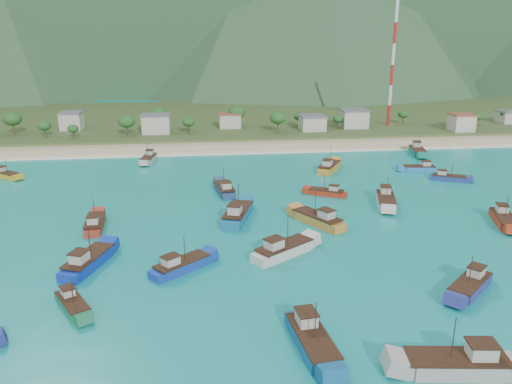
{
  "coord_description": "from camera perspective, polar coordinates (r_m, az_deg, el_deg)",
  "views": [
    {
      "loc": [
        -18.64,
        -87.49,
        36.17
      ],
      "look_at": [
        -6.07,
        18.0,
        3.0
      ],
      "focal_mm": 35.0,
      "sensor_mm": 36.0,
      "label": 1
    }
  ],
  "objects": [
    {
      "name": "boat_13",
      "position": [
        86.67,
        3.16,
        -6.68
      ],
      "size": [
        12.13,
        9.99,
        7.25
      ],
      "rotation": [
        0.0,
        0.0,
        5.32
      ],
      "color": "beige",
      "rests_on": "ground"
    },
    {
      "name": "ground",
      "position": [
        96.49,
        4.87,
        -4.74
      ],
      "size": [
        600.0,
        600.0,
        0.0
      ],
      "primitive_type": "plane",
      "color": "#0C7784",
      "rests_on": "ground"
    },
    {
      "name": "boat_25",
      "position": [
        115.99,
        14.61,
        -0.94
      ],
      "size": [
        6.81,
        12.53,
        7.1
      ],
      "rotation": [
        0.0,
        0.0,
        2.85
      ],
      "color": "beige",
      "rests_on": "ground"
    },
    {
      "name": "beach",
      "position": [
        171.39,
        -0.4,
        5.16
      ],
      "size": [
        400.0,
        18.0,
        1.2
      ],
      "primitive_type": "cube",
      "color": "beige",
      "rests_on": "ground"
    },
    {
      "name": "boat_11",
      "position": [
        154.57,
        -12.17,
        3.7
      ],
      "size": [
        4.51,
        10.93,
        6.27
      ],
      "rotation": [
        0.0,
        0.0,
        3.01
      ],
      "color": "#AAA49A",
      "rests_on": "ground"
    },
    {
      "name": "boat_20",
      "position": [
        101.25,
        7.1,
        -3.17
      ],
      "size": [
        9.42,
        12.31,
        7.21
      ],
      "rotation": [
        0.0,
        0.0,
        0.55
      ],
      "color": "#BA7E31",
      "rests_on": "ground"
    },
    {
      "name": "boat_0",
      "position": [
        63.38,
        22.15,
        -17.85
      ],
      "size": [
        13.01,
        5.36,
        7.47
      ],
      "rotation": [
        0.0,
        0.0,
        1.44
      ],
      "color": "#A9A198",
      "rests_on": "ground"
    },
    {
      "name": "boat_5",
      "position": [
        86.86,
        -18.64,
        -7.59
      ],
      "size": [
        7.49,
        12.63,
        7.17
      ],
      "rotation": [
        0.0,
        0.0,
        5.94
      ],
      "color": "#0F32A6",
      "rests_on": "ground"
    },
    {
      "name": "boat_9",
      "position": [
        112.71,
        26.44,
        -2.84
      ],
      "size": [
        6.56,
        11.51,
        6.53
      ],
      "rotation": [
        0.0,
        0.0,
        2.82
      ],
      "color": "#AD2E15",
      "rests_on": "ground"
    },
    {
      "name": "surf_line",
      "position": [
        162.18,
        -0.02,
        4.45
      ],
      "size": [
        400.0,
        2.5,
        0.08
      ],
      "primitive_type": "cube",
      "color": "white",
      "rests_on": "ground"
    },
    {
      "name": "boat_19",
      "position": [
        75.48,
        -20.24,
        -12.0
      ],
      "size": [
        6.55,
        8.84,
        5.14
      ],
      "rotation": [
        0.0,
        0.0,
        3.66
      ],
      "color": "#1D6C46",
      "rests_on": "ground"
    },
    {
      "name": "village",
      "position": [
        193.99,
        -0.23,
        7.99
      ],
      "size": [
        219.44,
        29.54,
        7.06
      ],
      "color": "beige",
      "rests_on": "ground"
    },
    {
      "name": "boat_21",
      "position": [
        63.4,
        6.39,
        -16.58
      ],
      "size": [
        4.86,
        12.39,
        7.14
      ],
      "rotation": [
        0.0,
        0.0,
        3.25
      ],
      "color": "#13578B",
      "rests_on": "ground"
    },
    {
      "name": "boat_14",
      "position": [
        149.83,
        -26.69,
        1.74
      ],
      "size": [
        9.2,
        8.17,
        5.64
      ],
      "rotation": [
        0.0,
        0.0,
        4.04
      ],
      "color": "gold",
      "rests_on": "ground"
    },
    {
      "name": "boat_24",
      "position": [
        142.32,
        8.37,
        2.8
      ],
      "size": [
        9.17,
        12.04,
        7.05
      ],
      "rotation": [
        0.0,
        0.0,
        5.74
      ],
      "color": "#B58625",
      "rests_on": "ground"
    },
    {
      "name": "boat_15",
      "position": [
        103.07,
        -2.11,
        -2.61
      ],
      "size": [
        7.65,
        13.73,
        7.78
      ],
      "rotation": [
        0.0,
        0.0,
        5.98
      ],
      "color": "#13618F",
      "rests_on": "ground"
    },
    {
      "name": "boat_28",
      "position": [
        82.2,
        -8.56,
        -8.39
      ],
      "size": [
        10.22,
        9.13,
        6.27
      ],
      "rotation": [
        0.0,
        0.0,
        5.39
      ],
      "color": "#1538A3",
      "rests_on": "ground"
    },
    {
      "name": "radio_tower",
      "position": [
        210.67,
        15.34,
        13.86
      ],
      "size": [
        1.2,
        1.2,
        47.92
      ],
      "color": "red",
      "rests_on": "ground"
    },
    {
      "name": "boat_6",
      "position": [
        103.57,
        -17.93,
        -3.53
      ],
      "size": [
        3.96,
        11.0,
        6.38
      ],
      "rotation": [
        0.0,
        0.0,
        0.07
      ],
      "color": "maroon",
      "rests_on": "ground"
    },
    {
      "name": "land",
      "position": [
        231.1,
        -2.1,
        8.32
      ],
      "size": [
        400.0,
        110.0,
        2.4
      ],
      "primitive_type": "cube",
      "color": "#385123",
      "rests_on": "ground"
    },
    {
      "name": "boat_17",
      "position": [
        81.79,
        23.28,
        -9.84
      ],
      "size": [
        10.18,
        9.56,
        6.38
      ],
      "rotation": [
        0.0,
        0.0,
        2.3
      ],
      "color": "navy",
      "rests_on": "ground"
    },
    {
      "name": "boat_16",
      "position": [
        140.47,
        21.12,
        1.48
      ],
      "size": [
        9.42,
        6.2,
        5.39
      ],
      "rotation": [
        0.0,
        0.0,
        4.29
      ],
      "color": "navy",
      "rests_on": "ground"
    },
    {
      "name": "vegetation",
      "position": [
        193.08,
        -4.89,
        8.06
      ],
      "size": [
        277.27,
        25.79,
        8.94
      ],
      "color": "#235623",
      "rests_on": "ground"
    },
    {
      "name": "boat_18",
      "position": [
        168.76,
        17.98,
        4.43
      ],
      "size": [
        6.31,
        12.79,
        7.26
      ],
      "rotation": [
        0.0,
        0.0,
        2.91
      ],
      "color": "#116B5B",
      "rests_on": "ground"
    },
    {
      "name": "boat_2",
      "position": [
        120.54,
        -3.62,
        0.25
      ],
      "size": [
        4.92,
        11.71,
        6.71
      ],
      "rotation": [
        0.0,
        0.0,
        0.14
      ],
      "color": "navy",
      "rests_on": "ground"
    },
    {
      "name": "boat_1",
      "position": [
        119.96,
        8.11,
        -0.1
      ],
      "size": [
        9.17,
        6.71,
        5.33
      ],
      "rotation": [
        0.0,
        0.0,
        1.06
      ],
      "color": "#A12A15",
      "rests_on": "ground"
    },
    {
      "name": "boat_12",
      "position": [
        147.73,
        18.18,
        2.54
      ],
      "size": [
        9.88,
        3.95,
        5.68
      ],
      "rotation": [
        0.0,
        0.0,
        1.45
      ],
      "color": "#2974BB",
      "rests_on": "ground"
    }
  ]
}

